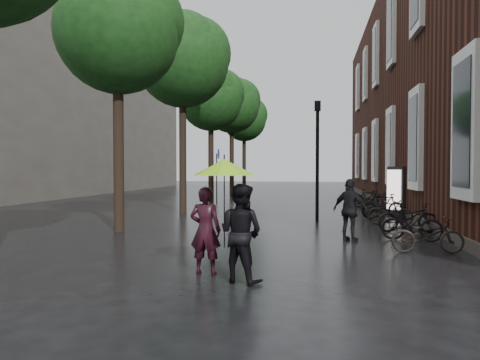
% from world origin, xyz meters
% --- Properties ---
extents(ground, '(120.00, 120.00, 0.00)m').
position_xyz_m(ground, '(0.00, 0.00, 0.00)').
color(ground, black).
extents(brick_building, '(10.20, 33.20, 12.00)m').
position_xyz_m(brick_building, '(10.47, 19.46, 5.99)').
color(brick_building, '#38160F').
rests_on(brick_building, ground).
extents(bg_building, '(16.00, 30.00, 14.00)m').
position_xyz_m(bg_building, '(-22.00, 28.00, 7.00)').
color(bg_building, '#47423D').
rests_on(bg_building, ground).
extents(street_trees, '(4.33, 34.03, 8.91)m').
position_xyz_m(street_trees, '(-3.99, 15.91, 6.34)').
color(street_trees, black).
rests_on(street_trees, ground).
extents(person_burgundy, '(0.61, 0.42, 1.62)m').
position_xyz_m(person_burgundy, '(-0.12, 2.22, 0.81)').
color(person_burgundy, black).
rests_on(person_burgundy, ground).
extents(person_black, '(1.01, 0.91, 1.69)m').
position_xyz_m(person_black, '(0.62, 1.79, 0.85)').
color(person_black, black).
rests_on(person_black, ground).
extents(lime_umbrella, '(1.11, 1.11, 1.64)m').
position_xyz_m(lime_umbrella, '(0.30, 1.91, 1.97)').
color(lime_umbrella, black).
rests_on(lime_umbrella, ground).
extents(pedestrian_walking, '(1.05, 0.87, 1.68)m').
position_xyz_m(pedestrian_walking, '(2.83, 6.29, 0.84)').
color(pedestrian_walking, black).
rests_on(pedestrian_walking, ground).
extents(parked_bicycles, '(2.03, 14.19, 1.03)m').
position_xyz_m(parked_bicycles, '(4.63, 11.66, 0.46)').
color(parked_bicycles, black).
rests_on(parked_bicycles, ground).
extents(ad_lightbox, '(0.31, 1.35, 2.04)m').
position_xyz_m(ad_lightbox, '(5.30, 13.03, 1.02)').
color(ad_lightbox, black).
rests_on(ad_lightbox, ground).
extents(lamp_post, '(0.23, 0.23, 4.46)m').
position_xyz_m(lamp_post, '(2.00, 10.75, 2.71)').
color(lamp_post, black).
rests_on(lamp_post, ground).
extents(cycle_sign, '(0.16, 0.56, 3.09)m').
position_xyz_m(cycle_sign, '(-3.59, 18.72, 2.04)').
color(cycle_sign, '#262628').
rests_on(cycle_sign, ground).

